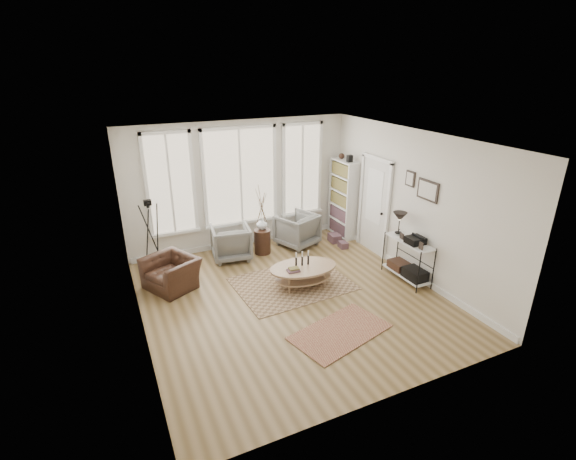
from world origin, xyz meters
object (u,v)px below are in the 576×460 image
armchair_right (297,230)px  side_table (262,222)px  armchair_left (231,242)px  low_shelf (408,256)px  accent_chair (171,273)px  bookcase (343,198)px  coffee_table (303,271)px

armchair_right → side_table: size_ratio=0.54×
side_table → armchair_left: bearing=176.6°
low_shelf → accent_chair: size_ratio=1.39×
low_shelf → armchair_right: bearing=117.0°
armchair_right → side_table: bearing=-17.1°
armchair_right → accent_chair: (-3.06, -0.79, -0.08)m
low_shelf → accent_chair: (-4.30, 1.64, -0.21)m
bookcase → side_table: bookcase is taller
low_shelf → armchair_right: 2.73m
low_shelf → side_table: bearing=132.3°
side_table → accent_chair: size_ratio=1.67×
coffee_table → armchair_right: bearing=67.3°
side_table → coffee_table: bearing=-85.1°
coffee_table → accent_chair: size_ratio=1.47×
accent_chair → bookcase: bearing=74.1°
armchair_left → side_table: bearing=-175.0°
coffee_table → armchair_left: armchair_left is taller
low_shelf → coffee_table: (-1.99, 0.61, -0.19)m
coffee_table → accent_chair: (-2.30, 1.02, -0.02)m
bookcase → coffee_table: bearing=-137.1°
low_shelf → armchair_left: size_ratio=1.57×
side_table → armchair_right: bearing=4.5°
low_shelf → bookcase: bearing=88.7°
armchair_left → low_shelf: bearing=148.4°
low_shelf → side_table: 3.19m
accent_chair → side_table: bearing=81.0°
side_table → accent_chair: bearing=-161.6°
bookcase → accent_chair: bookcase is taller
low_shelf → armchair_left: 3.74m
bookcase → coffee_table: size_ratio=1.50×
bookcase → armchair_left: size_ratio=2.48×
coffee_table → side_table: (-0.15, 1.74, 0.43)m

